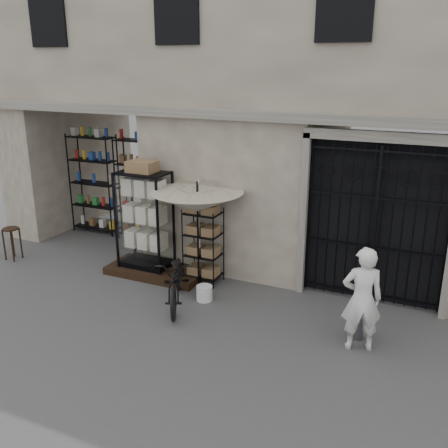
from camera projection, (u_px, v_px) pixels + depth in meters
The scene contains 14 objects.
ground at pixel (233, 335), 7.95m from camera, with size 80.00×80.00×0.00m, color #27272A.
main_building at pixel (314, 44), 10.03m from camera, with size 14.00×4.00×9.00m, color #AFA28E.
shop_recess at pixel (106, 181), 11.69m from camera, with size 3.00×1.70×3.00m, color black.
shop_shelving at pixel (117, 187), 12.22m from camera, with size 2.70×0.50×2.50m, color black.
iron_gate at pixel (376, 221), 8.77m from camera, with size 2.50×0.21×3.00m.
step_platform at pixel (156, 271), 10.22m from camera, with size 2.00×0.90×0.15m, color black.
display_cabinet at pixel (145, 225), 10.04m from camera, with size 1.12×0.86×2.13m.
wire_rack at pixel (203, 246), 9.70m from camera, with size 0.68×0.50×1.51m.
market_umbrella at pixel (197, 196), 9.26m from camera, with size 1.89×1.91×2.47m.
white_bucket at pixel (204, 293), 9.09m from camera, with size 0.29×0.29×0.28m, color silver.
bicycle at pixel (178, 303), 9.00m from camera, with size 0.63×0.95×1.82m, color black.
wooden_stool at pixel (12, 243), 10.94m from camera, with size 0.40×0.40×0.72m.
steel_bollard at pixel (359, 315), 7.73m from camera, with size 0.15×0.15×0.83m, color #595C63.
shopkeeper at pixel (357, 348), 7.61m from camera, with size 0.60×1.64×0.39m, color silver.
Camera 1 is at (2.79, -6.44, 4.14)m, focal length 40.00 mm.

